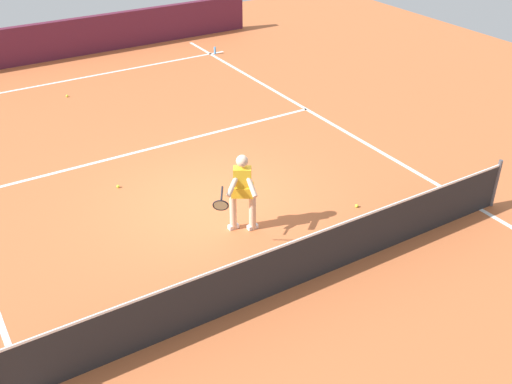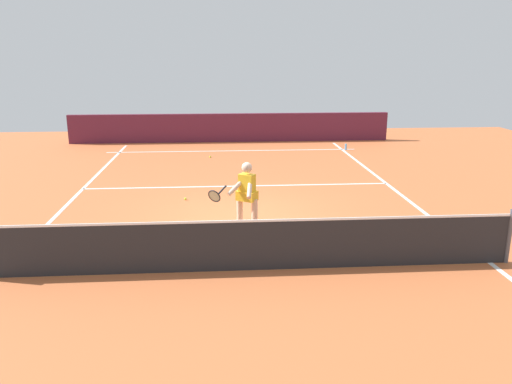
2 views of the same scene
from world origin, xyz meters
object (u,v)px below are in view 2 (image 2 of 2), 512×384
at_px(tennis_ball_mid, 361,238).
at_px(water_bottle, 346,147).
at_px(tennis_ball_far, 210,157).
at_px(tennis_ball_near, 185,199).
at_px(tennis_player, 246,195).

xyz_separation_m(tennis_ball_mid, water_bottle, (-2.18, -10.03, 0.09)).
bearing_deg(tennis_ball_far, tennis_ball_near, 84.19).
height_order(tennis_player, tennis_ball_far, tennis_player).
relative_size(tennis_ball_near, tennis_ball_far, 1.00).
relative_size(tennis_player, tennis_ball_far, 23.48).
xyz_separation_m(tennis_ball_far, water_bottle, (-5.39, -1.21, 0.09)).
bearing_deg(water_bottle, tennis_ball_far, 12.64).
height_order(tennis_ball_near, tennis_ball_mid, same).
xyz_separation_m(tennis_ball_near, water_bottle, (-5.96, -6.80, 0.09)).
bearing_deg(tennis_player, water_bottle, -115.40).
distance_m(tennis_player, tennis_ball_far, 8.38).
distance_m(tennis_player, tennis_ball_mid, 2.53).
bearing_deg(tennis_ball_far, tennis_player, 96.06).
height_order(tennis_player, tennis_ball_mid, tennis_player).
bearing_deg(tennis_ball_near, tennis_player, 118.23).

